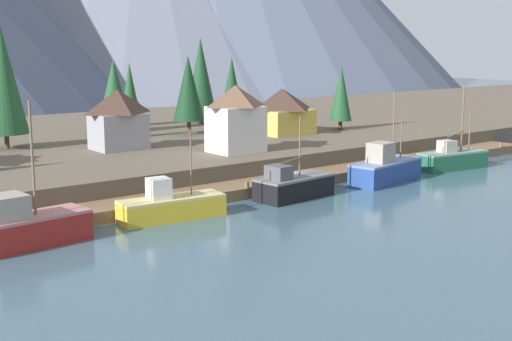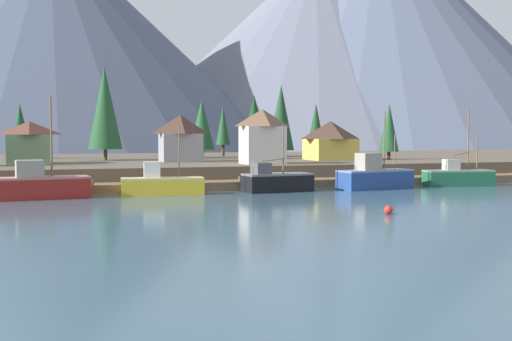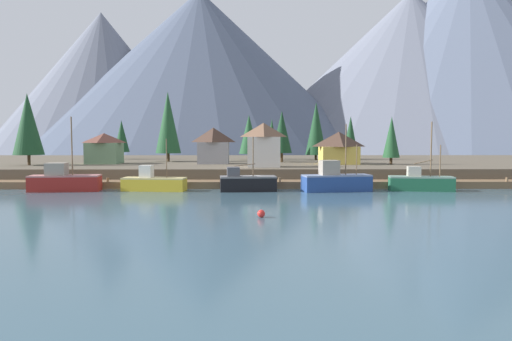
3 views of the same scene
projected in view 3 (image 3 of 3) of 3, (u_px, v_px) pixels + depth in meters
name	position (u px, v px, depth m)	size (l,w,h in m)	color
ground_plane	(251.00, 180.00, 86.61)	(400.00, 400.00, 1.00)	#3D5B6B
dock	(251.00, 184.00, 68.57)	(80.00, 4.00, 1.60)	brown
shoreline_bank	(251.00, 166.00, 98.45)	(400.00, 56.00, 2.50)	brown
mountain_west_peak	(102.00, 84.00, 200.47)	(94.26, 94.26, 59.17)	slate
mountain_central_peak	(200.00, 73.00, 201.42)	(145.40, 145.40, 68.44)	#4C566B
mountain_east_peak	(409.00, 73.00, 217.54)	(154.65, 154.65, 72.88)	slate
mountain_far_ridge	(467.00, 57.00, 215.73)	(167.23, 167.23, 87.24)	slate
fishing_boat_red	(64.00, 181.00, 64.19)	(9.35, 3.86, 9.98)	maroon
fishing_boat_yellow	(154.00, 183.00, 64.56)	(8.70, 3.49, 7.03)	gold
fishing_boat_black	(247.00, 182.00, 64.43)	(7.73, 3.86, 7.32)	black
fishing_boat_blue	(336.00, 181.00, 64.18)	(9.48, 4.53, 8.97)	navy
fishing_boat_green	(421.00, 182.00, 64.74)	(8.65, 3.78, 9.32)	#1E5B3D
house_yellow	(339.00, 147.00, 84.80)	(6.77, 6.37, 5.71)	gold
house_grey	(213.00, 145.00, 85.42)	(5.68, 4.39, 6.45)	gray
house_white	(264.00, 144.00, 76.10)	(5.37, 4.44, 7.02)	silver
house_green	(104.00, 148.00, 85.71)	(5.83, 5.82, 5.46)	#6B8E66
conifer_near_left	(350.00, 135.00, 103.46)	(3.24, 3.24, 9.29)	#4C3823
conifer_near_right	(282.00, 132.00, 91.02)	(3.90, 3.90, 9.79)	#4C3823
conifer_mid_left	(28.00, 124.00, 80.57)	(5.03, 5.03, 12.16)	#4C3823
conifer_mid_right	(272.00, 135.00, 103.75)	(2.45, 2.45, 8.73)	#4C3823
conifer_back_left	(316.00, 128.00, 99.80)	(4.40, 4.40, 12.08)	#4C3823
conifer_back_right	(168.00, 122.00, 92.79)	(4.89, 4.89, 13.56)	#4C3823
conifer_centre	(391.00, 137.00, 83.20)	(2.94, 2.94, 8.36)	#4C3823
conifer_far_left	(122.00, 136.00, 103.27)	(3.29, 3.29, 8.44)	#4C3823
conifer_far_right	(249.00, 134.00, 98.61)	(4.10, 4.10, 9.38)	#4C3823
channel_buoy	(261.00, 214.00, 43.08)	(0.70, 0.70, 0.70)	red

